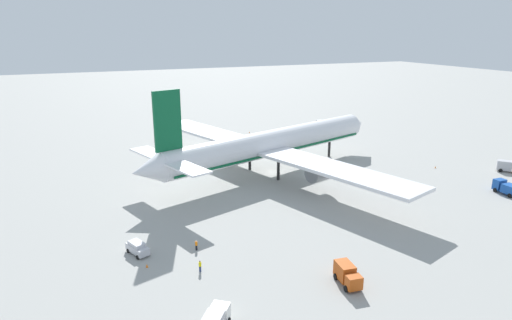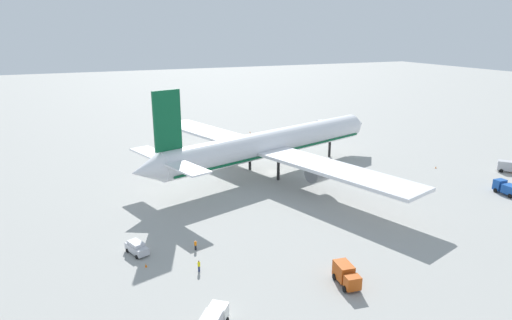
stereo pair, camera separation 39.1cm
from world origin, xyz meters
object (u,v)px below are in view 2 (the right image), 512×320
(airliner, at_px, (269,144))
(baggage_cart_0, at_px, (320,121))
(ground_worker_1, at_px, (195,245))
(service_truck_1, at_px, (507,188))
(traffic_cone_2, at_px, (296,126))
(traffic_cone_0, at_px, (436,167))
(service_truck_3, at_px, (509,166))
(service_truck_0, at_px, (346,275))
(traffic_cone_3, at_px, (146,265))
(ground_worker_0, at_px, (199,266))
(traffic_cone_1, at_px, (250,132))
(service_van, at_px, (137,248))

(airliner, relative_size, baggage_cart_0, 23.80)
(ground_worker_1, bearing_deg, airliner, 48.65)
(service_truck_1, height_order, traffic_cone_2, service_truck_1)
(service_truck_1, bearing_deg, traffic_cone_2, 96.56)
(traffic_cone_2, bearing_deg, traffic_cone_0, -81.16)
(airliner, height_order, service_truck_1, airliner)
(airliner, height_order, service_truck_3, airliner)
(traffic_cone_2, bearing_deg, airliner, -125.06)
(service_truck_0, distance_m, traffic_cone_0, 62.93)
(service_truck_0, distance_m, service_truck_1, 54.01)
(ground_worker_1, height_order, traffic_cone_0, ground_worker_1)
(ground_worker_1, xyz_separation_m, traffic_cone_3, (-8.26, -2.25, -0.60))
(ground_worker_0, distance_m, traffic_cone_1, 90.21)
(service_truck_1, height_order, traffic_cone_0, service_truck_1)
(service_truck_3, relative_size, traffic_cone_0, 9.86)
(traffic_cone_2, xyz_separation_m, traffic_cone_3, (-67.34, -78.52, 0.00))
(service_van, distance_m, ground_worker_1, 9.17)
(service_truck_0, distance_m, ground_worker_0, 21.05)
(service_truck_1, bearing_deg, service_van, 176.51)
(service_truck_0, height_order, service_truck_1, service_truck_0)
(traffic_cone_2, height_order, traffic_cone_3, same)
(airliner, bearing_deg, ground_worker_0, -127.33)
(service_van, relative_size, ground_worker_0, 2.72)
(airliner, bearing_deg, traffic_cone_1, 73.42)
(airliner, distance_m, traffic_cone_2, 55.56)
(service_truck_0, distance_m, ground_worker_1, 24.26)
(service_truck_1, distance_m, service_truck_3, 17.65)
(baggage_cart_0, bearing_deg, service_truck_1, -91.64)
(ground_worker_0, relative_size, traffic_cone_2, 3.20)
(service_van, bearing_deg, baggage_cart_0, 43.68)
(service_truck_3, xyz_separation_m, traffic_cone_0, (-14.06, 9.53, -1.25))
(service_truck_3, relative_size, ground_worker_0, 3.08)
(traffic_cone_3, bearing_deg, service_truck_3, 6.73)
(baggage_cart_0, xyz_separation_m, traffic_cone_1, (-30.34, -4.58, -0.41))
(service_truck_1, distance_m, traffic_cone_1, 80.80)
(service_truck_0, distance_m, service_van, 32.43)
(ground_worker_1, bearing_deg, baggage_cart_0, 47.99)
(service_van, relative_size, traffic_cone_1, 8.71)
(traffic_cone_0, xyz_separation_m, traffic_cone_2, (-9.07, 58.32, 0.00))
(ground_worker_1, xyz_separation_m, traffic_cone_0, (68.15, 17.96, -0.60))
(baggage_cart_0, bearing_deg, service_truck_0, -119.35)
(ground_worker_1, height_order, traffic_cone_1, ground_worker_1)
(baggage_cart_0, relative_size, ground_worker_0, 1.93)
(service_van, height_order, ground_worker_0, service_van)
(traffic_cone_0, bearing_deg, airliner, 162.03)
(traffic_cone_2, bearing_deg, ground_worker_0, -126.11)
(ground_worker_0, bearing_deg, service_van, 129.48)
(service_truck_0, xyz_separation_m, traffic_cone_2, (42.66, 94.12, -1.20))
(service_truck_1, xyz_separation_m, traffic_cone_1, (-28.04, 75.77, -1.15))
(baggage_cart_0, bearing_deg, traffic_cone_3, -134.37)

